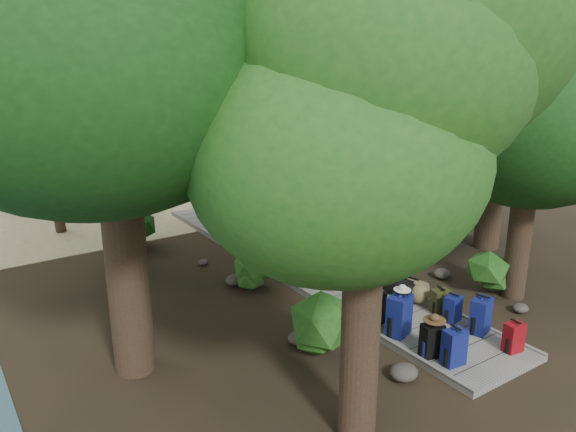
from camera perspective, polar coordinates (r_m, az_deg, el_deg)
ground at (r=13.41m, az=4.03°, el=-6.49°), size 120.00×120.00×0.00m
sand_beach at (r=27.29m, az=-17.14°, el=4.95°), size 40.00×22.00×0.02m
boardwalk at (r=14.12m, az=1.54°, el=-4.94°), size 2.00×12.00×0.12m
backpack_left_a at (r=10.11m, az=16.53°, el=-12.49°), size 0.40×0.30×0.70m
backpack_left_b at (r=10.26m, az=14.41°, el=-11.97°), size 0.41×0.33×0.67m
backpack_left_c at (r=10.78m, az=11.24°, el=-9.66°), size 0.55×0.47×0.87m
backpack_left_d at (r=11.34m, az=7.96°, el=-9.16°), size 0.38×0.33×0.48m
backpack_right_a at (r=10.87m, az=21.97°, el=-11.22°), size 0.36×0.27×0.59m
backpack_right_b at (r=11.28m, az=19.01°, el=-9.37°), size 0.49×0.41×0.76m
backpack_right_c at (r=11.59m, az=16.40°, el=-8.89°), size 0.37×0.29×0.58m
backpack_right_d at (r=11.88m, az=15.23°, el=-8.23°), size 0.40×0.33×0.54m
duffel_right_khaki at (r=12.42m, az=12.39°, el=-7.16°), size 0.57×0.73×0.43m
duffel_right_black at (r=12.47m, az=11.29°, el=-6.99°), size 0.50×0.73×0.43m
suitcase_on_boardwalk at (r=11.14m, az=8.85°, el=-9.28°), size 0.43×0.26×0.64m
lone_suitcase_on_sand at (r=19.89m, az=-9.20°, el=2.29°), size 0.47×0.29×0.70m
hat_brown at (r=10.11m, az=14.68°, el=-9.92°), size 0.40×0.40×0.12m
hat_white at (r=10.66m, az=11.55°, el=-7.11°), size 0.32×0.32×0.11m
kayak at (r=20.59m, az=-19.31°, el=1.49°), size 1.26×3.25×0.32m
sun_lounger at (r=22.78m, az=-6.58°, el=4.22°), size 1.08×2.18×0.67m
tree_right_a at (r=12.54m, az=23.56°, el=7.47°), size 4.27×4.27×7.12m
tree_right_b at (r=15.57m, az=21.19°, el=14.13°), size 5.44×5.44×9.72m
tree_right_c at (r=15.82m, az=12.98°, el=13.89°), size 5.31×5.31×9.19m
tree_right_d at (r=18.94m, az=9.81°, el=18.44°), size 6.43×6.43×11.80m
tree_right_e at (r=21.00m, az=1.15°, el=15.78°), size 5.45×5.45×9.81m
tree_right_f at (r=23.87m, az=2.13°, el=17.08°), size 6.04×6.04×10.78m
tree_left_a at (r=7.00m, az=8.04°, el=4.18°), size 4.55×4.55×7.59m
tree_left_b at (r=8.87m, az=-17.64°, el=13.04°), size 5.37×5.37×9.67m
tree_left_c at (r=13.55m, az=-18.08°, el=11.66°), size 4.91×4.91×8.53m
tree_back_a at (r=25.99m, az=-21.93°, el=13.11°), size 4.77×4.77×8.26m
tree_back_b at (r=27.55m, az=-13.90°, el=16.04°), size 5.74×5.74×10.25m
tree_back_c at (r=27.59m, az=-8.13°, el=16.05°), size 5.53×5.53×9.96m
palm_right_a at (r=18.59m, az=1.46°, el=11.24°), size 4.08×4.08×6.96m
palm_right_b at (r=24.57m, az=-1.69°, el=13.91°), size 4.17×4.17×8.06m
palm_right_c at (r=23.83m, az=-9.97°, el=12.88°), size 4.70×4.70×7.48m
palm_left_a at (r=17.23m, az=-23.99°, el=8.93°), size 4.21×4.21×6.70m
rock_left_a at (r=9.83m, az=11.70°, el=-15.29°), size 0.49×0.44×0.27m
rock_left_b at (r=10.68m, az=1.06°, el=-12.26°), size 0.41×0.37×0.22m
rock_left_c at (r=13.12m, az=-5.41°, el=-6.49°), size 0.45×0.40×0.25m
rock_left_d at (r=14.38m, az=-8.61°, el=-4.68°), size 0.27×0.24×0.15m
rock_right_a at (r=12.75m, az=22.54°, el=-8.64°), size 0.35×0.31×0.19m
rock_right_b at (r=13.92m, az=15.35°, el=-5.67°), size 0.41×0.37×0.23m
rock_right_c at (r=15.38m, az=4.49°, el=-2.96°), size 0.37×0.33×0.20m
rock_right_d at (r=18.12m, az=2.10°, el=0.37°), size 0.58×0.52×0.32m
shrub_left_a at (r=10.15m, az=3.32°, el=-11.06°), size 1.24×1.24×1.12m
shrub_left_b at (r=12.75m, az=-3.97°, el=-5.86°), size 0.87×0.87×0.78m
shrub_left_c at (r=15.78m, az=-15.72°, el=-1.34°), size 1.21×1.21×1.09m
shrub_right_a at (r=13.32m, az=19.73°, el=-5.47°), size 1.04×1.04×0.94m
shrub_right_b at (r=16.63m, az=6.27°, el=0.39°), size 1.37×1.37×1.23m
shrub_right_c at (r=18.71m, az=-3.05°, el=1.55°), size 0.81×0.81×0.73m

